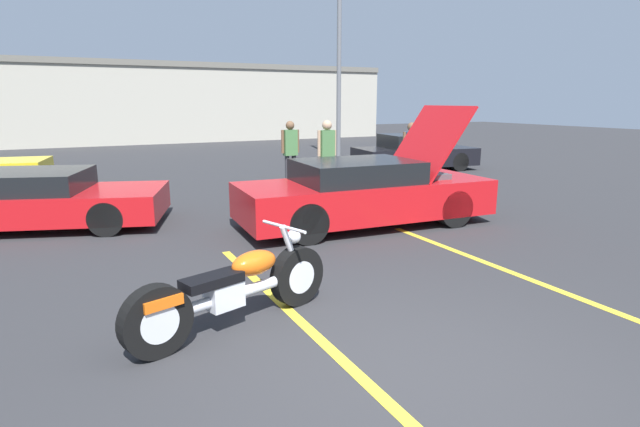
# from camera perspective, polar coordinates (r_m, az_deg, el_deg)

# --- Properties ---
(ground_plane) EXTENTS (80.00, 80.00, 0.00)m
(ground_plane) POSITION_cam_1_polar(r_m,az_deg,el_deg) (4.54, 10.64, -18.03)
(ground_plane) COLOR #2D2D30
(parking_stripe_middle) EXTENTS (0.12, 5.97, 0.01)m
(parking_stripe_middle) POSITION_cam_1_polar(r_m,az_deg,el_deg) (5.33, -1.51, -12.85)
(parking_stripe_middle) COLOR yellow
(parking_stripe_middle) RESTS_ON ground
(parking_stripe_back) EXTENTS (0.12, 5.97, 0.01)m
(parking_stripe_back) POSITION_cam_1_polar(r_m,az_deg,el_deg) (7.23, 22.65, -6.87)
(parking_stripe_back) COLOR yellow
(parking_stripe_back) RESTS_ON ground
(far_building) EXTENTS (32.00, 4.20, 4.40)m
(far_building) POSITION_cam_1_polar(r_m,az_deg,el_deg) (30.44, -22.62, 11.85)
(far_building) COLOR #B2AD9E
(far_building) RESTS_ON ground
(light_pole) EXTENTS (1.21, 0.28, 8.01)m
(light_pole) POSITION_cam_1_polar(r_m,az_deg,el_deg) (20.84, 2.39, 18.47)
(light_pole) COLOR slate
(light_pole) RESTS_ON ground
(motorcycle) EXTENTS (2.35, 0.99, 0.98)m
(motorcycle) POSITION_cam_1_polar(r_m,az_deg,el_deg) (5.26, -9.79, -8.59)
(motorcycle) COLOR black
(motorcycle) RESTS_ON ground
(show_car_hood_open) EXTENTS (4.85, 2.07, 2.22)m
(show_car_hood_open) POSITION_cam_1_polar(r_m,az_deg,el_deg) (9.41, 5.22, 2.38)
(show_car_hood_open) COLOR red
(show_car_hood_open) RESTS_ON ground
(parked_car_mid_right_row) EXTENTS (4.75, 3.16, 1.06)m
(parked_car_mid_right_row) POSITION_cam_1_polar(r_m,az_deg,el_deg) (10.61, -29.53, 1.35)
(parked_car_mid_right_row) COLOR red
(parked_car_mid_right_row) RESTS_ON ground
(parked_car_right_row) EXTENTS (4.22, 2.38, 1.20)m
(parked_car_right_row) POSITION_cam_1_polar(r_m,az_deg,el_deg) (17.44, 10.67, 6.81)
(parked_car_right_row) COLOR black
(parked_car_right_row) RESTS_ON ground
(spectator_near_motorcycle) EXTENTS (0.52, 0.23, 1.77)m
(spectator_near_motorcycle) POSITION_cam_1_polar(r_m,az_deg,el_deg) (13.17, 10.35, 7.11)
(spectator_near_motorcycle) COLOR #38476B
(spectator_near_motorcycle) RESTS_ON ground
(spectator_by_show_car) EXTENTS (0.52, 0.23, 1.79)m
(spectator_by_show_car) POSITION_cam_1_polar(r_m,az_deg,el_deg) (13.60, -3.41, 7.51)
(spectator_by_show_car) COLOR #333338
(spectator_by_show_car) RESTS_ON ground
(spectator_midground) EXTENTS (0.52, 0.24, 1.84)m
(spectator_midground) POSITION_cam_1_polar(r_m,az_deg,el_deg) (12.55, 0.80, 7.27)
(spectator_midground) COLOR gray
(spectator_midground) RESTS_ON ground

